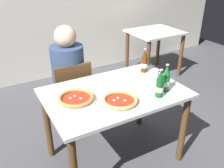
{
  "coord_description": "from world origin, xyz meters",
  "views": [
    {
      "loc": [
        -0.93,
        -1.59,
        1.76
      ],
      "look_at": [
        0.0,
        0.05,
        0.8
      ],
      "focal_mm": 38.89,
      "sensor_mm": 36.0,
      "label": 1
    }
  ],
  "objects_px": {
    "dining_table_main": "(115,103)",
    "beer_bottle_right": "(160,85)",
    "diner_seated": "(69,83)",
    "napkin_with_cutlery": "(134,77)",
    "chair_behind_table": "(72,94)",
    "beer_bottle_center": "(144,62)",
    "dining_table_background": "(155,41)",
    "pizza_margherita_near": "(76,99)",
    "paper_cup": "(155,74)",
    "pizza_marinara_far": "(120,101)",
    "beer_bottle_left": "(166,80)"
  },
  "relations": [
    {
      "from": "beer_bottle_center",
      "to": "beer_bottle_right",
      "type": "relative_size",
      "value": 1.0
    },
    {
      "from": "pizza_margherita_near",
      "to": "paper_cup",
      "type": "xyz_separation_m",
      "value": [
        0.81,
        0.01,
        0.03
      ]
    },
    {
      "from": "dining_table_background",
      "to": "napkin_with_cutlery",
      "type": "height_order",
      "value": "napkin_with_cutlery"
    },
    {
      "from": "chair_behind_table",
      "to": "beer_bottle_left",
      "type": "height_order",
      "value": "beer_bottle_left"
    },
    {
      "from": "pizza_marinara_far",
      "to": "beer_bottle_center",
      "type": "height_order",
      "value": "beer_bottle_center"
    },
    {
      "from": "napkin_with_cutlery",
      "to": "paper_cup",
      "type": "bearing_deg",
      "value": -37.24
    },
    {
      "from": "diner_seated",
      "to": "beer_bottle_left",
      "type": "xyz_separation_m",
      "value": [
        0.57,
        -0.86,
        0.27
      ]
    },
    {
      "from": "chair_behind_table",
      "to": "pizza_margherita_near",
      "type": "distance_m",
      "value": 0.68
    },
    {
      "from": "diner_seated",
      "to": "pizza_marinara_far",
      "type": "bearing_deg",
      "value": -81.76
    },
    {
      "from": "diner_seated",
      "to": "beer_bottle_center",
      "type": "relative_size",
      "value": 4.89
    },
    {
      "from": "beer_bottle_left",
      "to": "pizza_marinara_far",
      "type": "bearing_deg",
      "value": 178.08
    },
    {
      "from": "chair_behind_table",
      "to": "diner_seated",
      "type": "distance_m",
      "value": 0.11
    },
    {
      "from": "pizza_marinara_far",
      "to": "napkin_with_cutlery",
      "type": "xyz_separation_m",
      "value": [
        0.36,
        0.33,
        -0.02
      ]
    },
    {
      "from": "diner_seated",
      "to": "beer_bottle_center",
      "type": "height_order",
      "value": "diner_seated"
    },
    {
      "from": "dining_table_background",
      "to": "beer_bottle_left",
      "type": "height_order",
      "value": "beer_bottle_left"
    },
    {
      "from": "beer_bottle_center",
      "to": "paper_cup",
      "type": "distance_m",
      "value": 0.2
    },
    {
      "from": "dining_table_main",
      "to": "beer_bottle_center",
      "type": "distance_m",
      "value": 0.56
    },
    {
      "from": "dining_table_main",
      "to": "beer_bottle_right",
      "type": "bearing_deg",
      "value": -42.75
    },
    {
      "from": "diner_seated",
      "to": "beer_bottle_center",
      "type": "distance_m",
      "value": 0.83
    },
    {
      "from": "beer_bottle_center",
      "to": "paper_cup",
      "type": "xyz_separation_m",
      "value": [
        -0.01,
        -0.19,
        -0.06
      ]
    },
    {
      "from": "diner_seated",
      "to": "dining_table_background",
      "type": "height_order",
      "value": "diner_seated"
    },
    {
      "from": "beer_bottle_center",
      "to": "beer_bottle_right",
      "type": "bearing_deg",
      "value": -112.05
    },
    {
      "from": "dining_table_background",
      "to": "paper_cup",
      "type": "relative_size",
      "value": 8.42
    },
    {
      "from": "dining_table_main",
      "to": "chair_behind_table",
      "type": "xyz_separation_m",
      "value": [
        -0.18,
        0.61,
        -0.15
      ]
    },
    {
      "from": "napkin_with_cutlery",
      "to": "pizza_margherita_near",
      "type": "bearing_deg",
      "value": -168.78
    },
    {
      "from": "dining_table_main",
      "to": "paper_cup",
      "type": "height_order",
      "value": "paper_cup"
    },
    {
      "from": "dining_table_main",
      "to": "chair_behind_table",
      "type": "distance_m",
      "value": 0.66
    },
    {
      "from": "chair_behind_table",
      "to": "dining_table_background",
      "type": "bearing_deg",
      "value": -153.95
    },
    {
      "from": "beer_bottle_right",
      "to": "dining_table_main",
      "type": "bearing_deg",
      "value": 137.25
    },
    {
      "from": "dining_table_background",
      "to": "pizza_margherita_near",
      "type": "distance_m",
      "value": 2.39
    },
    {
      "from": "pizza_margherita_near",
      "to": "napkin_with_cutlery",
      "type": "bearing_deg",
      "value": 11.22
    },
    {
      "from": "dining_table_main",
      "to": "napkin_with_cutlery",
      "type": "xyz_separation_m",
      "value": [
        0.3,
        0.15,
        0.12
      ]
    },
    {
      "from": "beer_bottle_center",
      "to": "paper_cup",
      "type": "bearing_deg",
      "value": -93.05
    },
    {
      "from": "beer_bottle_center",
      "to": "paper_cup",
      "type": "relative_size",
      "value": 2.6
    },
    {
      "from": "dining_table_background",
      "to": "beer_bottle_right",
      "type": "xyz_separation_m",
      "value": [
        -1.3,
        -1.68,
        0.26
      ]
    },
    {
      "from": "pizza_marinara_far",
      "to": "napkin_with_cutlery",
      "type": "bearing_deg",
      "value": 42.54
    },
    {
      "from": "chair_behind_table",
      "to": "beer_bottle_right",
      "type": "xyz_separation_m",
      "value": [
        0.46,
        -0.87,
        0.37
      ]
    },
    {
      "from": "beer_bottle_left",
      "to": "napkin_with_cutlery",
      "type": "distance_m",
      "value": 0.37
    },
    {
      "from": "beer_bottle_right",
      "to": "paper_cup",
      "type": "distance_m",
      "value": 0.34
    },
    {
      "from": "pizza_marinara_far",
      "to": "beer_bottle_left",
      "type": "xyz_separation_m",
      "value": [
        0.45,
        -0.02,
        0.08
      ]
    },
    {
      "from": "diner_seated",
      "to": "beer_bottle_right",
      "type": "distance_m",
      "value": 1.06
    },
    {
      "from": "dining_table_main",
      "to": "beer_bottle_center",
      "type": "relative_size",
      "value": 4.86
    },
    {
      "from": "pizza_margherita_near",
      "to": "beer_bottle_right",
      "type": "xyz_separation_m",
      "value": [
        0.63,
        -0.27,
        0.08
      ]
    },
    {
      "from": "dining_table_main",
      "to": "diner_seated",
      "type": "distance_m",
      "value": 0.69
    },
    {
      "from": "diner_seated",
      "to": "napkin_with_cutlery",
      "type": "relative_size",
      "value": 6.35
    },
    {
      "from": "pizza_margherita_near",
      "to": "pizza_marinara_far",
      "type": "distance_m",
      "value": 0.35
    },
    {
      "from": "pizza_margherita_near",
      "to": "napkin_with_cutlery",
      "type": "relative_size",
      "value": 1.69
    },
    {
      "from": "beer_bottle_left",
      "to": "beer_bottle_center",
      "type": "bearing_deg",
      "value": 79.32
    },
    {
      "from": "beer_bottle_left",
      "to": "chair_behind_table",
      "type": "bearing_deg",
      "value": 125.28
    },
    {
      "from": "diner_seated",
      "to": "napkin_with_cutlery",
      "type": "xyz_separation_m",
      "value": [
        0.48,
        -0.51,
        0.17
      ]
    }
  ]
}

